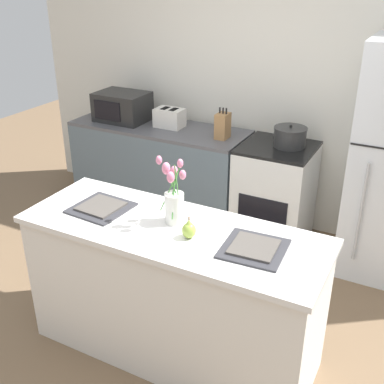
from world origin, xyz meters
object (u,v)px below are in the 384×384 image
pear_figurine (189,230)px  cooking_pot (290,137)px  microwave (122,107)px  stove_range (274,195)px  toaster (170,118)px  knife_block (223,126)px  plate_setting_right (254,248)px  flower_vase (174,200)px  plate_setting_left (101,207)px

pear_figurine → cooking_pot: cooking_pot is taller
microwave → stove_range: bearing=0.0°
pear_figurine → microwave: (-1.60, 1.65, 0.08)m
toaster → microwave: microwave is taller
toaster → knife_block: size_ratio=1.04×
stove_range → knife_block: bearing=-176.5°
stove_range → pear_figurine: 1.73m
plate_setting_right → cooking_pot: size_ratio=1.27×
flower_vase → knife_block: (-0.38, 1.50, -0.04)m
plate_setting_right → microwave: microwave is taller
flower_vase → microwave: bearing=133.2°
toaster → microwave: size_ratio=0.58×
stove_range → cooking_pot: cooking_pot is taller
cooking_pot → microwave: size_ratio=0.57×
cooking_pot → pear_figurine: bearing=-91.3°
plate_setting_right → toaster: (-1.46, 1.63, 0.07)m
plate_setting_left → knife_block: size_ratio=1.29×
plate_setting_right → knife_block: size_ratio=1.29×
stove_range → pear_figurine: (0.04, -1.65, 0.51)m
plate_setting_left → microwave: microwave is taller
plate_setting_right → toaster: toaster is taller
microwave → knife_block: same height
pear_figurine → plate_setting_left: (-0.64, 0.05, -0.04)m
flower_vase → knife_block: size_ratio=1.49×
stove_range → plate_setting_right: bearing=-75.9°
plate_setting_right → microwave: (-1.96, 1.60, 0.12)m
cooking_pot → plate_setting_left: bearing=-112.5°
flower_vase → plate_setting_left: (-0.48, -0.07, -0.13)m
toaster → plate_setting_left: bearing=-74.3°
stove_range → plate_setting_left: plate_setting_left is taller
flower_vase → pear_figurine: 0.22m
flower_vase → plate_setting_right: bearing=-7.2°
toaster → microwave: bearing=-176.0°
plate_setting_left → microwave: 1.87m
microwave → knife_block: (1.06, -0.03, -0.02)m
stove_range → plate_setting_right: plate_setting_right is taller
microwave → pear_figurine: bearing=-45.9°
pear_figurine → toaster: (-1.10, 1.68, 0.03)m
flower_vase → pear_figurine: size_ratio=3.14×
cooking_pot → knife_block: 0.58m
knife_block → flower_vase: bearing=-75.9°
plate_setting_left → microwave: (-0.96, 1.60, 0.12)m
plate_setting_right → knife_block: knife_block is taller
flower_vase → cooking_pot: flower_vase is taller
stove_range → cooking_pot: bearing=28.5°
cooking_pot → knife_block: size_ratio=1.01×
flower_vase → microwave: flower_vase is taller
flower_vase → microwave: (-1.44, 1.53, -0.02)m
plate_setting_left → knife_block: (0.10, 1.57, 0.09)m
microwave → flower_vase: bearing=-46.8°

